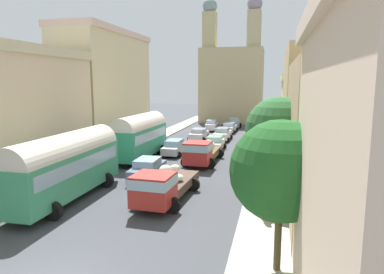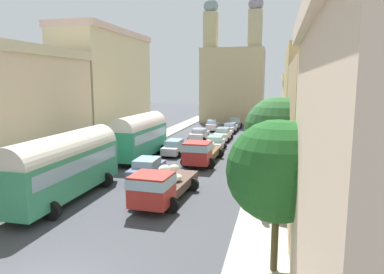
{
  "view_description": "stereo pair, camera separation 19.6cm",
  "coord_description": "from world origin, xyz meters",
  "px_view_note": "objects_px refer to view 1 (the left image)",
  "views": [
    {
      "loc": [
        7.6,
        -9.55,
        7.19
      ],
      "look_at": [
        0.0,
        22.55,
        1.99
      ],
      "focal_mm": 32.66,
      "sensor_mm": 36.0,
      "label": 1
    },
    {
      "loc": [
        7.8,
        -9.5,
        7.19
      ],
      "look_at": [
        0.0,
        22.55,
        1.99
      ],
      "focal_mm": 32.66,
      "sensor_mm": 36.0,
      "label": 2
    }
  ],
  "objects_px": {
    "parked_bus_0": "(65,164)",
    "car_5": "(174,147)",
    "car_2": "(230,128)",
    "pedestrian_2": "(269,175)",
    "car_0": "(215,143)",
    "pedestrian_0": "(264,203)",
    "car_4": "(148,169)",
    "car_1": "(222,134)",
    "parked_bus_1": "(140,135)",
    "car_6": "(199,134)",
    "cargo_truck_0": "(162,185)",
    "pedestrian_1": "(264,200)",
    "car_3": "(234,123)",
    "car_7": "(212,125)",
    "cargo_truck_1": "(202,151)"
  },
  "relations": [
    {
      "from": "pedestrian_1",
      "to": "parked_bus_0",
      "type": "bearing_deg",
      "value": 178.85
    },
    {
      "from": "cargo_truck_0",
      "to": "car_7",
      "type": "height_order",
      "value": "cargo_truck_0"
    },
    {
      "from": "car_6",
      "to": "pedestrian_0",
      "type": "relative_size",
      "value": 2.35
    },
    {
      "from": "car_2",
      "to": "car_3",
      "type": "height_order",
      "value": "car_3"
    },
    {
      "from": "cargo_truck_0",
      "to": "pedestrian_1",
      "type": "distance_m",
      "value": 5.99
    },
    {
      "from": "cargo_truck_1",
      "to": "car_0",
      "type": "relative_size",
      "value": 1.68
    },
    {
      "from": "car_3",
      "to": "pedestrian_1",
      "type": "distance_m",
      "value": 37.9
    },
    {
      "from": "car_4",
      "to": "parked_bus_1",
      "type": "bearing_deg",
      "value": 116.26
    },
    {
      "from": "car_7",
      "to": "cargo_truck_1",
      "type": "bearing_deg",
      "value": -82.17
    },
    {
      "from": "car_1",
      "to": "pedestrian_2",
      "type": "relative_size",
      "value": 2.19
    },
    {
      "from": "parked_bus_0",
      "to": "car_5",
      "type": "bearing_deg",
      "value": 79.78
    },
    {
      "from": "car_0",
      "to": "pedestrian_2",
      "type": "relative_size",
      "value": 2.38
    },
    {
      "from": "car_2",
      "to": "pedestrian_1",
      "type": "relative_size",
      "value": 2.26
    },
    {
      "from": "car_1",
      "to": "car_5",
      "type": "xyz_separation_m",
      "value": [
        -3.42,
        -9.58,
        -0.05
      ]
    },
    {
      "from": "parked_bus_0",
      "to": "car_2",
      "type": "xyz_separation_m",
      "value": [
        6.05,
        31.1,
        -1.57
      ]
    },
    {
      "from": "pedestrian_1",
      "to": "pedestrian_2",
      "type": "bearing_deg",
      "value": 87.68
    },
    {
      "from": "parked_bus_1",
      "to": "car_5",
      "type": "bearing_deg",
      "value": 47.3
    },
    {
      "from": "parked_bus_1",
      "to": "pedestrian_1",
      "type": "height_order",
      "value": "parked_bus_1"
    },
    {
      "from": "cargo_truck_0",
      "to": "car_1",
      "type": "relative_size",
      "value": 1.79
    },
    {
      "from": "car_7",
      "to": "pedestrian_1",
      "type": "height_order",
      "value": "pedestrian_1"
    },
    {
      "from": "car_1",
      "to": "car_2",
      "type": "bearing_deg",
      "value": 89.95
    },
    {
      "from": "pedestrian_0",
      "to": "car_2",
      "type": "bearing_deg",
      "value": 100.35
    },
    {
      "from": "car_2",
      "to": "pedestrian_2",
      "type": "xyz_separation_m",
      "value": [
        6.0,
        -26.07,
        0.27
      ]
    },
    {
      "from": "parked_bus_1",
      "to": "car_1",
      "type": "height_order",
      "value": "parked_bus_1"
    },
    {
      "from": "car_0",
      "to": "car_5",
      "type": "bearing_deg",
      "value": -141.83
    },
    {
      "from": "cargo_truck_0",
      "to": "pedestrian_1",
      "type": "height_order",
      "value": "cargo_truck_0"
    },
    {
      "from": "car_0",
      "to": "car_3",
      "type": "distance_m",
      "value": 19.83
    },
    {
      "from": "parked_bus_1",
      "to": "car_6",
      "type": "relative_size",
      "value": 1.98
    },
    {
      "from": "car_3",
      "to": "pedestrian_2",
      "type": "xyz_separation_m",
      "value": [
        6.03,
        -32.18,
        0.24
      ]
    },
    {
      "from": "parked_bus_1",
      "to": "car_1",
      "type": "bearing_deg",
      "value": 64.23
    },
    {
      "from": "pedestrian_1",
      "to": "parked_bus_1",
      "type": "bearing_deg",
      "value": 134.28
    },
    {
      "from": "car_0",
      "to": "cargo_truck_0",
      "type": "bearing_deg",
      "value": -91.07
    },
    {
      "from": "car_0",
      "to": "car_4",
      "type": "xyz_separation_m",
      "value": [
        -3.08,
        -11.78,
        -0.02
      ]
    },
    {
      "from": "pedestrian_0",
      "to": "car_5",
      "type": "bearing_deg",
      "value": 121.25
    },
    {
      "from": "car_5",
      "to": "cargo_truck_0",
      "type": "bearing_deg",
      "value": -76.61
    },
    {
      "from": "car_0",
      "to": "car_4",
      "type": "distance_m",
      "value": 12.18
    },
    {
      "from": "car_7",
      "to": "pedestrian_1",
      "type": "bearing_deg",
      "value": -75.21
    },
    {
      "from": "car_4",
      "to": "pedestrian_0",
      "type": "distance_m",
      "value": 10.73
    },
    {
      "from": "car_1",
      "to": "car_5",
      "type": "distance_m",
      "value": 10.17
    },
    {
      "from": "car_2",
      "to": "car_3",
      "type": "distance_m",
      "value": 6.11
    },
    {
      "from": "cargo_truck_0",
      "to": "pedestrian_0",
      "type": "relative_size",
      "value": 3.98
    },
    {
      "from": "car_3",
      "to": "car_4",
      "type": "height_order",
      "value": "car_4"
    },
    {
      "from": "cargo_truck_1",
      "to": "pedestrian_1",
      "type": "distance_m",
      "value": 12.7
    },
    {
      "from": "car_4",
      "to": "pedestrian_2",
      "type": "bearing_deg",
      "value": -3.68
    },
    {
      "from": "car_7",
      "to": "pedestrian_1",
      "type": "xyz_separation_m",
      "value": [
        8.67,
        -32.84,
        0.2
      ]
    },
    {
      "from": "car_2",
      "to": "car_6",
      "type": "distance_m",
      "value": 7.67
    },
    {
      "from": "cargo_truck_1",
      "to": "car_5",
      "type": "height_order",
      "value": "cargo_truck_1"
    },
    {
      "from": "car_4",
      "to": "car_2",
      "type": "bearing_deg",
      "value": 83.53
    },
    {
      "from": "car_1",
      "to": "car_3",
      "type": "relative_size",
      "value": 0.94
    },
    {
      "from": "parked_bus_1",
      "to": "car_2",
      "type": "distance_m",
      "value": 20.26
    }
  ]
}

